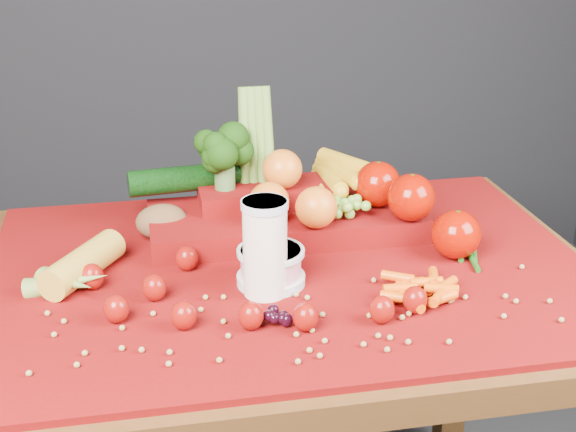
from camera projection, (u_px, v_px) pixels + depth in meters
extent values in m
cube|color=#3C260D|center=(290.00, 285.00, 1.43)|extent=(1.10, 0.80, 0.05)
cube|color=#3C260D|center=(51.00, 386.00, 1.79)|extent=(0.06, 0.06, 0.70)
cube|color=#3C260D|center=(456.00, 342.00, 1.96)|extent=(0.06, 0.06, 0.70)
cube|color=#67030B|center=(290.00, 269.00, 1.42)|extent=(1.05, 0.75, 0.01)
cylinder|color=white|center=(265.00, 248.00, 1.29)|extent=(0.07, 0.07, 0.16)
cylinder|color=silver|center=(264.00, 204.00, 1.27)|extent=(0.08, 0.08, 0.01)
cylinder|color=silver|center=(271.00, 279.00, 1.35)|extent=(0.12, 0.12, 0.02)
cylinder|color=pink|center=(271.00, 262.00, 1.34)|extent=(0.10, 0.10, 0.05)
cylinder|color=silver|center=(271.00, 252.00, 1.33)|extent=(0.11, 0.11, 0.01)
ellipsoid|color=#981908|center=(154.00, 288.00, 1.29)|extent=(0.04, 0.04, 0.05)
cone|color=#194B0D|center=(153.00, 276.00, 1.29)|extent=(0.03, 0.03, 0.01)
ellipsoid|color=#981908|center=(116.00, 309.00, 1.23)|extent=(0.04, 0.04, 0.05)
cone|color=#194B0D|center=(115.00, 297.00, 1.22)|extent=(0.03, 0.03, 0.01)
ellipsoid|color=#981908|center=(184.00, 316.00, 1.21)|extent=(0.04, 0.04, 0.05)
cone|color=#194B0D|center=(183.00, 303.00, 1.20)|extent=(0.03, 0.03, 0.01)
ellipsoid|color=#981908|center=(251.00, 316.00, 1.21)|extent=(0.04, 0.04, 0.05)
cone|color=#194B0D|center=(251.00, 303.00, 1.20)|extent=(0.03, 0.03, 0.01)
ellipsoid|color=#981908|center=(305.00, 317.00, 1.21)|extent=(0.04, 0.04, 0.05)
cone|color=#194B0D|center=(306.00, 304.00, 1.20)|extent=(0.03, 0.03, 0.01)
ellipsoid|color=#981908|center=(382.00, 310.00, 1.23)|extent=(0.04, 0.04, 0.05)
cone|color=#194B0D|center=(383.00, 297.00, 1.22)|extent=(0.03, 0.03, 0.01)
ellipsoid|color=#981908|center=(187.00, 258.00, 1.40)|extent=(0.04, 0.04, 0.05)
cone|color=#194B0D|center=(186.00, 247.00, 1.39)|extent=(0.03, 0.03, 0.01)
ellipsoid|color=#981908|center=(92.00, 276.00, 1.33)|extent=(0.04, 0.04, 0.05)
cone|color=#194B0D|center=(91.00, 265.00, 1.32)|extent=(0.03, 0.03, 0.01)
ellipsoid|color=#981908|center=(415.00, 300.00, 1.26)|extent=(0.04, 0.04, 0.05)
cone|color=#194B0D|center=(416.00, 288.00, 1.25)|extent=(0.03, 0.03, 0.01)
cylinder|color=gold|center=(83.00, 264.00, 1.36)|extent=(0.14, 0.18, 0.06)
ellipsoid|color=brown|center=(162.00, 222.00, 1.52)|extent=(0.10, 0.07, 0.07)
cube|color=#67030B|center=(285.00, 221.00, 1.55)|extent=(0.52, 0.22, 0.04)
cube|color=#67030B|center=(270.00, 193.00, 1.58)|extent=(0.28, 0.12, 0.03)
sphere|color=#8C0600|center=(411.00, 197.00, 1.48)|extent=(0.09, 0.09, 0.09)
sphere|color=#8C0600|center=(456.00, 234.00, 1.44)|extent=(0.09, 0.09, 0.09)
sphere|color=#8C0600|center=(378.00, 184.00, 1.55)|extent=(0.09, 0.09, 0.09)
sphere|color=#E35619|center=(269.00, 203.00, 1.47)|extent=(0.08, 0.08, 0.08)
sphere|color=#E35619|center=(316.00, 208.00, 1.45)|extent=(0.08, 0.08, 0.08)
sphere|color=#E35619|center=(282.00, 169.00, 1.54)|extent=(0.08, 0.08, 0.08)
cylinder|color=gold|center=(320.00, 187.00, 1.61)|extent=(0.06, 0.16, 0.04)
cylinder|color=gold|center=(330.00, 179.00, 1.61)|extent=(0.04, 0.15, 0.04)
cylinder|color=gold|center=(340.00, 171.00, 1.61)|extent=(0.07, 0.16, 0.04)
cylinder|color=gold|center=(347.00, 164.00, 1.60)|extent=(0.10, 0.15, 0.04)
cylinder|color=#3F662D|center=(225.00, 177.00, 1.54)|extent=(0.04, 0.04, 0.04)
cylinder|color=olive|center=(244.00, 144.00, 1.57)|extent=(0.03, 0.06, 0.22)
cylinder|color=olive|center=(252.00, 143.00, 1.57)|extent=(0.02, 0.06, 0.22)
cylinder|color=olive|center=(261.00, 143.00, 1.57)|extent=(0.02, 0.06, 0.22)
cylinder|color=olive|center=(269.00, 142.00, 1.58)|extent=(0.03, 0.06, 0.22)
cylinder|color=black|center=(197.00, 178.00, 1.58)|extent=(0.27, 0.08, 0.05)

